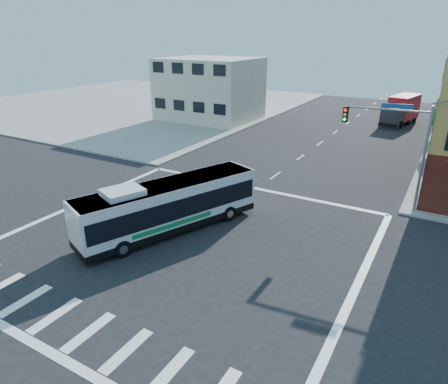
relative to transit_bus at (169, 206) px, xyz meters
The scene contains 7 objects.
ground 2.34m from the transit_bus, 24.12° to the right, with size 120.00×120.00×0.00m, color black.
sidewalk_nw 47.95m from the transit_bus, 134.28° to the left, with size 50.00×50.00×0.15m, color gray.
building_west 33.22m from the transit_bus, 117.86° to the left, with size 12.06×10.06×8.00m.
signal_mast_ne 14.92m from the transit_bus, 43.08° to the left, with size 7.91×1.13×8.07m.
transit_bus is the anchor object (origin of this frame).
box_truck 39.60m from the transit_bus, 79.21° to the left, with size 3.83×8.22×3.57m.
parked_car 29.45m from the transit_bus, 62.83° to the left, with size 1.85×4.61×1.57m, color #E1D05A.
Camera 1 is at (11.99, -16.24, 11.07)m, focal length 32.00 mm.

